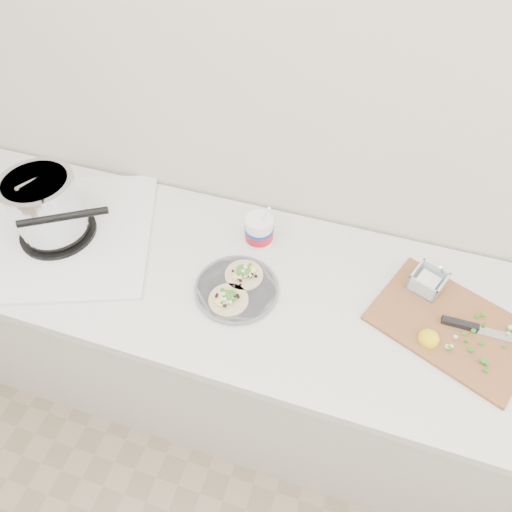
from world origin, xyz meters
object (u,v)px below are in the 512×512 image
(taco_plate, at_px, (236,287))
(stove, at_px, (51,216))
(tub, at_px, (260,229))
(cutboard, at_px, (452,320))

(taco_plate, bearing_deg, stove, 177.06)
(taco_plate, bearing_deg, tub, 87.56)
(taco_plate, relative_size, cutboard, 0.51)
(stove, bearing_deg, taco_plate, -23.59)
(tub, bearing_deg, taco_plate, -92.44)
(stove, height_order, taco_plate, stove)
(tub, relative_size, cutboard, 0.42)
(cutboard, bearing_deg, stove, -155.25)
(tub, bearing_deg, stove, -165.00)
(cutboard, bearing_deg, tub, -169.03)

